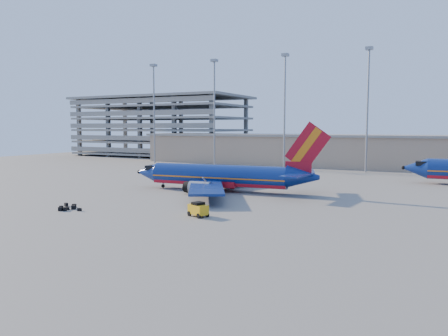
{
  "coord_description": "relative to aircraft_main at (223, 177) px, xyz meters",
  "views": [
    {
      "loc": [
        31.55,
        -58.98,
        10.45
      ],
      "look_at": [
        0.22,
        2.39,
        4.0
      ],
      "focal_mm": 35.0,
      "sensor_mm": 36.0,
      "label": 1
    }
  ],
  "objects": [
    {
      "name": "ground",
      "position": [
        0.76,
        -4.1,
        -2.42
      ],
      "size": [
        220.0,
        220.0,
        0.0
      ],
      "primitive_type": "plane",
      "color": "slate",
      "rests_on": "ground"
    },
    {
      "name": "terminal_building",
      "position": [
        10.76,
        53.9,
        1.9
      ],
      "size": [
        122.0,
        16.0,
        8.5
      ],
      "color": "gray",
      "rests_on": "ground"
    },
    {
      "name": "parking_garage",
      "position": [
        -61.24,
        69.95,
        9.31
      ],
      "size": [
        62.0,
        32.0,
        21.4
      ],
      "color": "slate",
      "rests_on": "ground"
    },
    {
      "name": "light_mast_row",
      "position": [
        5.76,
        41.9,
        15.14
      ],
      "size": [
        101.6,
        1.6,
        28.65
      ],
      "color": "gray",
      "rests_on": "ground"
    },
    {
      "name": "aircraft_main",
      "position": [
        0.0,
        0.0,
        0.0
      ],
      "size": [
        33.41,
        32.01,
        11.32
      ],
      "rotation": [
        0.0,
        0.0,
        0.1
      ],
      "color": "navy",
      "rests_on": "ground"
    },
    {
      "name": "baggage_tug",
      "position": [
        6.67,
        -19.55,
        -1.52
      ],
      "size": [
        2.78,
        2.26,
        1.73
      ],
      "rotation": [
        0.0,
        0.0,
        -0.39
      ],
      "color": "gold",
      "rests_on": "ground"
    },
    {
      "name": "luggage_pile",
      "position": [
        -10.49,
        -23.08,
        -2.19
      ],
      "size": [
        4.71,
        3.26,
        0.51
      ],
      "color": "black",
      "rests_on": "ground"
    }
  ]
}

